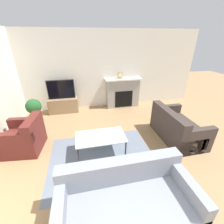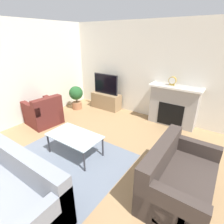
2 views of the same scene
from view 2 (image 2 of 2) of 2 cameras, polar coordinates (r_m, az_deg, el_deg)
wall_back at (r=5.33m, az=10.12°, el=13.18°), size 7.88×0.06×2.70m
wall_left at (r=5.28m, az=-29.09°, el=10.51°), size 0.06×7.88×2.70m
area_rug at (r=3.77m, az=-13.81°, el=-14.53°), size 2.29×1.83×0.00m
fireplace at (r=5.00m, az=19.40°, el=2.23°), size 1.33×0.43×1.10m
tv_stand at (r=5.93m, az=-1.94°, el=3.64°), size 1.00×0.39×0.52m
tv at (r=5.75m, az=-2.03°, el=9.10°), size 0.89×0.06×0.65m
couch_sectional at (r=3.03m, az=-31.51°, el=-21.99°), size 1.88×0.91×0.82m
couch_loveseat at (r=3.00m, az=20.53°, el=-19.86°), size 0.87×1.42×0.82m
armchair_by_window at (r=5.20m, az=-21.33°, el=-0.51°), size 0.88×0.88×0.82m
coffee_table at (r=3.64m, az=-12.16°, el=-8.00°), size 1.09×0.63×0.45m
potted_plant at (r=5.94m, az=-11.63°, el=5.29°), size 0.45×0.45×0.78m
mantel_clock at (r=4.85m, az=19.13°, el=9.59°), size 0.20×0.07×0.23m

